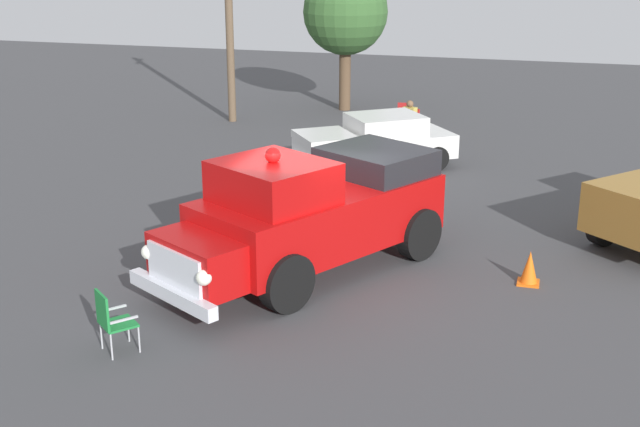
{
  "coord_description": "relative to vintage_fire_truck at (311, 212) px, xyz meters",
  "views": [
    {
      "loc": [
        14.15,
        4.2,
        6.13
      ],
      "look_at": [
        -0.28,
        0.05,
        1.11
      ],
      "focal_mm": 47.05,
      "sensor_mm": 36.0,
      "label": 1
    }
  ],
  "objects": [
    {
      "name": "ground_plane",
      "position": [
        0.08,
        0.06,
        -1.2
      ],
      "size": [
        60.0,
        60.0,
        0.0
      ],
      "primitive_type": "plane",
      "color": "#424244"
    },
    {
      "name": "lawn_chair_near_truck",
      "position": [
        -11.0,
        -0.07,
        -0.61
      ],
      "size": [
        0.65,
        0.65,
        1.02
      ],
      "color": "#B7BABF",
      "rests_on": "ground"
    },
    {
      "name": "lawn_chair_by_car",
      "position": [
        3.99,
        -1.99,
        -0.61
      ],
      "size": [
        0.69,
        0.69,
        1.02
      ],
      "color": "#B7BABF",
      "rests_on": "ground"
    },
    {
      "name": "traffic_cone",
      "position": [
        -0.53,
        4.03,
        -0.89
      ],
      "size": [
        0.4,
        0.4,
        0.64
      ],
      "color": "orange",
      "rests_on": "ground"
    },
    {
      "name": "vintage_fire_truck",
      "position": [
        0.0,
        0.0,
        0.0
      ],
      "size": [
        6.24,
        4.85,
        2.59
      ],
      "color": "black",
      "rests_on": "ground"
    },
    {
      "name": "utility_pole",
      "position": [
        -12.24,
        -6.48,
        2.81
      ],
      "size": [
        1.64,
        0.69,
        7.71
      ],
      "color": "brown",
      "rests_on": "ground"
    },
    {
      "name": "classic_hot_rod",
      "position": [
        -7.61,
        -0.48,
        -0.45
      ],
      "size": [
        4.07,
        4.61,
        1.46
      ],
      "color": "black",
      "rests_on": "ground"
    },
    {
      "name": "oak_tree_left",
      "position": [
        -15.21,
        -3.25,
        2.27
      ],
      "size": [
        3.01,
        3.01,
        5.01
      ],
      "color": "brown",
      "rests_on": "ground"
    },
    {
      "name": "spectator_seated",
      "position": [
        -10.88,
        -0.13,
        -0.5
      ],
      "size": [
        0.64,
        0.55,
        1.29
      ],
      "color": "#383842",
      "rests_on": "ground"
    },
    {
      "name": "lawn_chair_spare",
      "position": [
        -11.79,
        -0.41,
        -0.61
      ],
      "size": [
        0.53,
        0.55,
        1.02
      ],
      "color": "#B7BABF",
      "rests_on": "ground"
    }
  ]
}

